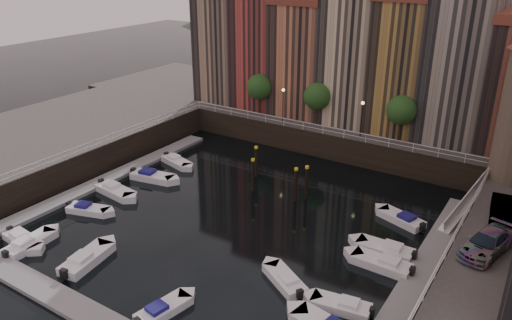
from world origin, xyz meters
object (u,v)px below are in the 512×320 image
Objects in this scene: boat_left_2 at (115,191)px; car_c at (486,244)px; boat_left_0 at (22,240)px; car_b at (502,210)px; mooring_pilings at (277,176)px; boat_left_1 at (88,209)px; gangway at (467,200)px.

car_c is (33.20, 3.59, 3.39)m from boat_left_2.
car_b is (32.80, 19.82, 3.43)m from boat_left_0.
mooring_pilings reaches higher than boat_left_0.
boat_left_0 is at bearing -142.57° from car_c.
mooring_pilings is 18.20m from boat_left_1.
mooring_pilings is 20.26m from car_b.
gangway is 1.68× the size of boat_left_2.
gangway is 1.94× the size of boat_left_1.
boat_left_2 is at bearing -171.64° from car_b.
boat_left_0 is 38.48m from car_b.
boat_left_1 is 33.50m from car_c.
boat_left_2 is at bearing 83.84° from boat_left_1.
car_c is at bearing -3.76° from boat_left_1.
boat_left_1 is (-12.40, -13.26, -1.33)m from mooring_pilings.
boat_left_2 is (-13.16, -9.27, -1.27)m from mooring_pilings.
mooring_pilings is at bearing 178.37° from car_c.
car_c is (32.45, 7.57, 3.44)m from boat_left_1.
gangway is 34.30m from boat_left_1.
mooring_pilings is at bearing 63.42° from boat_left_0.
boat_left_0 is at bearing -156.20° from car_b.
mooring_pilings reaches higher than boat_left_1.
boat_left_0 is 10.46m from boat_left_2.
boat_left_0 is 6.47m from boat_left_1.
boat_left_1 is 4.06m from boat_left_2.
boat_left_2 is 34.76m from car_b.
gangway is at bearing 31.04° from boat_left_2.
boat_left_0 is 0.95× the size of car_b.
car_b is 0.88× the size of car_c.
car_b is (20.15, 0.10, 2.11)m from mooring_pilings.
car_b is at bearing 22.60° from boat_left_2.
mooring_pilings is at bearing 42.06° from boat_left_2.
boat_left_0 is at bearing -141.07° from gangway.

